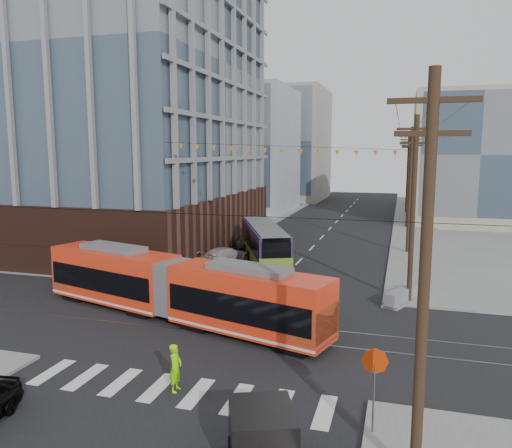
% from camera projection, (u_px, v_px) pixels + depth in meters
% --- Properties ---
extents(ground, '(160.00, 160.00, 0.00)m').
position_uv_depth(ground, '(207.00, 359.00, 21.68)').
color(ground, slate).
extents(office_building, '(30.00, 25.00, 28.60)m').
position_uv_depth(office_building, '(81.00, 94.00, 47.55)').
color(office_building, '#381E16').
rests_on(office_building, ground).
extents(bg_bldg_nw_near, '(18.00, 16.00, 18.00)m').
position_uv_depth(bg_bldg_nw_near, '(231.00, 150.00, 74.46)').
color(bg_bldg_nw_near, '#8C99A5').
rests_on(bg_bldg_nw_near, ground).
extents(bg_bldg_ne_near, '(14.00, 14.00, 16.00)m').
position_uv_depth(bg_bldg_ne_near, '(472.00, 158.00, 61.60)').
color(bg_bldg_ne_near, gray).
rests_on(bg_bldg_ne_near, ground).
extents(bg_bldg_nw_far, '(16.00, 18.00, 20.00)m').
position_uv_depth(bg_bldg_nw_far, '(282.00, 145.00, 92.45)').
color(bg_bldg_nw_far, gray).
rests_on(bg_bldg_nw_far, ground).
extents(bg_bldg_ne_far, '(16.00, 16.00, 14.00)m').
position_uv_depth(bg_bldg_ne_far, '(469.00, 163.00, 80.17)').
color(bg_bldg_ne_far, '#8C99A5').
rests_on(bg_bldg_ne_far, ground).
extents(utility_pole_near, '(0.30, 0.30, 11.00)m').
position_uv_depth(utility_pole_near, '(424.00, 287.00, 12.81)').
color(utility_pole_near, black).
rests_on(utility_pole_near, ground).
extents(utility_pole_far, '(0.30, 0.30, 11.00)m').
position_uv_depth(utility_pole_far, '(408.00, 175.00, 71.65)').
color(utility_pole_far, black).
rests_on(utility_pole_far, ground).
extents(streetcar, '(17.73, 7.36, 3.42)m').
position_uv_depth(streetcar, '(175.00, 288.00, 26.62)').
color(streetcar, red).
rests_on(streetcar, ground).
extents(city_bus, '(6.73, 11.15, 3.15)m').
position_uv_depth(city_bus, '(264.00, 244.00, 40.00)').
color(city_bus, '#2E1E4A').
rests_on(city_bus, ground).
extents(parked_car_silver, '(1.86, 4.94, 1.61)m').
position_uv_depth(parked_car_silver, '(188.00, 271.00, 34.24)').
color(parked_car_silver, silver).
rests_on(parked_car_silver, ground).
extents(parked_car_white, '(3.39, 5.17, 1.39)m').
position_uv_depth(parked_car_white, '(225.00, 256.00, 39.54)').
color(parked_car_white, '#C2B0B2').
rests_on(parked_car_white, ground).
extents(parked_car_grey, '(2.89, 4.62, 1.19)m').
position_uv_depth(parked_car_grey, '(248.00, 241.00, 46.63)').
color(parked_car_grey, slate).
rests_on(parked_car_grey, ground).
extents(pedestrian, '(0.47, 0.69, 1.84)m').
position_uv_depth(pedestrian, '(175.00, 368.00, 18.68)').
color(pedestrian, '#85EB03').
rests_on(pedestrian, ground).
extents(stop_sign, '(0.91, 0.91, 2.73)m').
position_uv_depth(stop_sign, '(374.00, 396.00, 15.64)').
color(stop_sign, '#C02D04').
rests_on(stop_sign, ground).
extents(jersey_barrier, '(2.68, 4.36, 0.87)m').
position_uv_depth(jersey_barrier, '(405.00, 294.00, 29.96)').
color(jersey_barrier, slate).
rests_on(jersey_barrier, ground).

